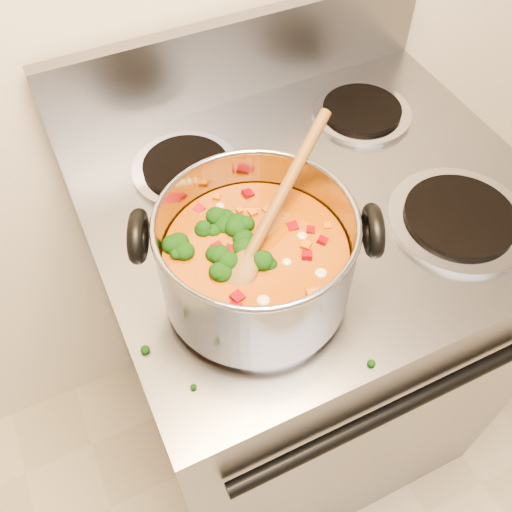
{
  "coord_description": "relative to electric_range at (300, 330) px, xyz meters",
  "views": [
    {
      "loc": [
        -0.38,
        0.61,
        1.61
      ],
      "look_at": [
        -0.18,
        1.02,
        1.01
      ],
      "focal_mm": 40.0,
      "sensor_mm": 36.0,
      "label": 1
    }
  ],
  "objects": [
    {
      "name": "electric_range",
      "position": [
        0.0,
        0.0,
        0.0
      ],
      "size": [
        0.75,
        0.68,
        1.08
      ],
      "color": "gray",
      "rests_on": "ground"
    },
    {
      "name": "stockpot",
      "position": [
        -0.18,
        -0.14,
        0.54
      ],
      "size": [
        0.32,
        0.27,
        0.16
      ],
      "rotation": [
        0.0,
        0.0,
        -0.41
      ],
      "color": "gray",
      "rests_on": "electric_range"
    },
    {
      "name": "wooden_spoon",
      "position": [
        -0.16,
        -0.13,
        0.58
      ],
      "size": [
        0.25,
        0.19,
        0.12
      ],
      "rotation": [
        0.0,
        0.0,
        0.62
      ],
      "color": "brown",
      "rests_on": "stockpot"
    },
    {
      "name": "cooktop_crumbs",
      "position": [
        -0.13,
        -0.13,
        0.46
      ],
      "size": [
        0.3,
        0.33,
        0.01
      ],
      "color": "black",
      "rests_on": "electric_range"
    }
  ]
}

